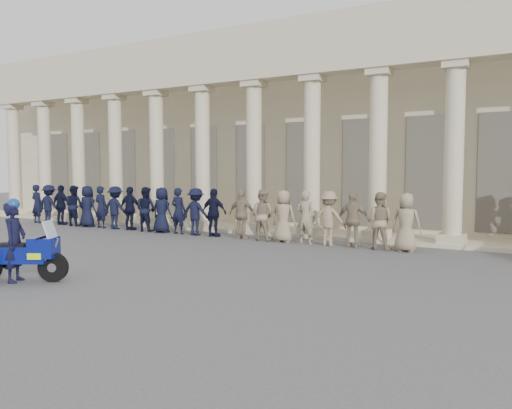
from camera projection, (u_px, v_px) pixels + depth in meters
The scene contains 5 objects.
ground at pixel (150, 269), 13.33m from camera, with size 90.00×90.00×0.00m, color #4D4D50.
building at pixel (339, 134), 25.88m from camera, with size 40.00×12.50×9.00m.
officer_rank at pixel (183, 211), 20.50m from camera, with size 18.89×0.73×1.92m.
motorcycle at pixel (21, 255), 11.82m from camera, with size 2.09×1.47×1.47m.
rider at pixel (15, 241), 11.80m from camera, with size 0.73×0.83×1.99m.
Camera 1 is at (8.85, -10.16, 2.66)m, focal length 35.00 mm.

